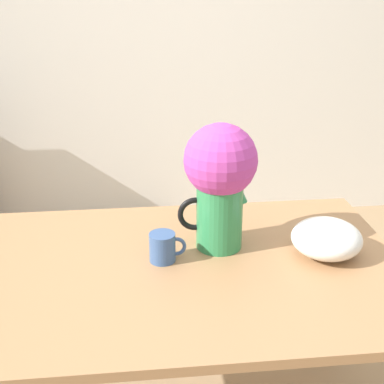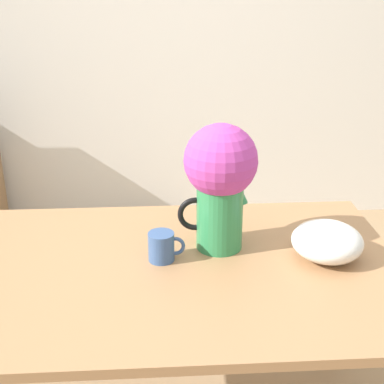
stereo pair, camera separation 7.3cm
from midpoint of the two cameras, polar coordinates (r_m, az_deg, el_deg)
The scene contains 5 objects.
wall_back at distance 3.53m, azimuth -3.87°, elevation 17.19°, with size 8.00×0.05×2.60m.
table at distance 1.76m, azimuth -3.80°, elevation -10.43°, with size 1.53×0.94×0.76m.
flower_vase at distance 1.73m, azimuth 1.82°, elevation 1.72°, with size 0.26×0.24×0.43m.
coffee_mug at distance 1.73m, azimuth -4.28°, elevation -5.90°, with size 0.12×0.08×0.10m.
white_bowl at distance 1.80m, azimuth 13.04°, elevation -4.86°, with size 0.23×0.23×0.12m.
Camera 1 is at (-0.19, -1.47, 1.63)m, focal length 50.00 mm.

